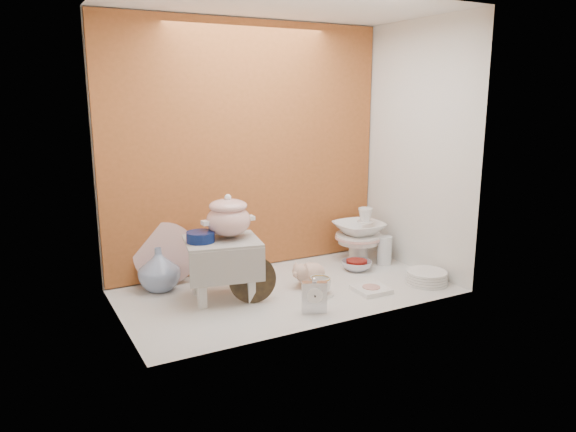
# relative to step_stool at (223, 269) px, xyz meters

# --- Properties ---
(ground) EXTENTS (1.80, 1.80, 0.00)m
(ground) POSITION_rel_step_stool_xyz_m (0.35, -0.07, -0.16)
(ground) COLOR silver
(ground) RESTS_ON ground
(niche_shell) EXTENTS (1.86, 1.03, 1.53)m
(niche_shell) POSITION_rel_step_stool_xyz_m (0.35, 0.11, 0.77)
(niche_shell) COLOR #AA592A
(niche_shell) RESTS_ON ground
(step_stool) EXTENTS (0.44, 0.40, 0.32)m
(step_stool) POSITION_rel_step_stool_xyz_m (0.00, 0.00, 0.00)
(step_stool) COLOR silver
(step_stool) RESTS_ON ground
(soup_tureen) EXTENTS (0.34, 0.34, 0.24)m
(soup_tureen) POSITION_rel_step_stool_xyz_m (0.05, 0.02, 0.28)
(soup_tureen) COLOR white
(soup_tureen) RESTS_ON step_stool
(cobalt_bowl) EXTENTS (0.18, 0.18, 0.05)m
(cobalt_bowl) POSITION_rel_step_stool_xyz_m (-0.11, 0.01, 0.19)
(cobalt_bowl) COLOR #0A1950
(cobalt_bowl) RESTS_ON step_stool
(floral_platter) EXTENTS (0.37, 0.19, 0.35)m
(floral_platter) POSITION_rel_step_stool_xyz_m (-0.20, 0.37, 0.01)
(floral_platter) COLOR white
(floral_platter) RESTS_ON ground
(blue_white_vase) EXTENTS (0.28, 0.28, 0.24)m
(blue_white_vase) POSITION_rel_step_stool_xyz_m (-0.27, 0.28, -0.04)
(blue_white_vase) COLOR silver
(blue_white_vase) RESTS_ON ground
(lacquer_tray) EXTENTS (0.26, 0.11, 0.25)m
(lacquer_tray) POSITION_rel_step_stool_xyz_m (0.11, -0.13, -0.04)
(lacquer_tray) COLOR black
(lacquer_tray) RESTS_ON ground
(mantel_clock) EXTENTS (0.13, 0.09, 0.18)m
(mantel_clock) POSITION_rel_step_stool_xyz_m (0.32, -0.40, -0.07)
(mantel_clock) COLOR silver
(mantel_clock) RESTS_ON ground
(plush_pig) EXTENTS (0.24, 0.18, 0.14)m
(plush_pig) POSITION_rel_step_stool_xyz_m (0.52, -0.04, -0.09)
(plush_pig) COLOR #D2AA94
(plush_pig) RESTS_ON ground
(teacup_saucer) EXTENTS (0.17, 0.17, 0.01)m
(teacup_saucer) POSITION_rel_step_stool_xyz_m (0.48, -0.21, -0.16)
(teacup_saucer) COLOR white
(teacup_saucer) RESTS_ON ground
(gold_rim_teacup) EXTENTS (0.16, 0.16, 0.09)m
(gold_rim_teacup) POSITION_rel_step_stool_xyz_m (0.48, -0.21, -0.10)
(gold_rim_teacup) COLOR white
(gold_rim_teacup) RESTS_ON teacup_saucer
(lattice_dish) EXTENTS (0.19, 0.19, 0.03)m
(lattice_dish) POSITION_rel_step_stool_xyz_m (0.76, -0.30, -0.15)
(lattice_dish) COLOR white
(lattice_dish) RESTS_ON ground
(dinner_plate_stack) EXTENTS (0.28, 0.28, 0.07)m
(dinner_plate_stack) POSITION_rel_step_stool_xyz_m (1.12, -0.34, -0.12)
(dinner_plate_stack) COLOR white
(dinner_plate_stack) RESTS_ON ground
(crystal_bowl) EXTENTS (0.23, 0.23, 0.06)m
(crystal_bowl) POSITION_rel_step_stool_xyz_m (0.90, 0.05, -0.13)
(crystal_bowl) COLOR silver
(crystal_bowl) RESTS_ON ground
(clear_glass_vase) EXTENTS (0.11, 0.11, 0.18)m
(clear_glass_vase) POSITION_rel_step_stool_xyz_m (1.13, 0.06, -0.07)
(clear_glass_vase) COLOR silver
(clear_glass_vase) RESTS_ON ground
(porcelain_tower) EXTENTS (0.41, 0.41, 0.35)m
(porcelain_tower) POSITION_rel_step_stool_xyz_m (1.02, 0.19, 0.02)
(porcelain_tower) COLOR white
(porcelain_tower) RESTS_ON ground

